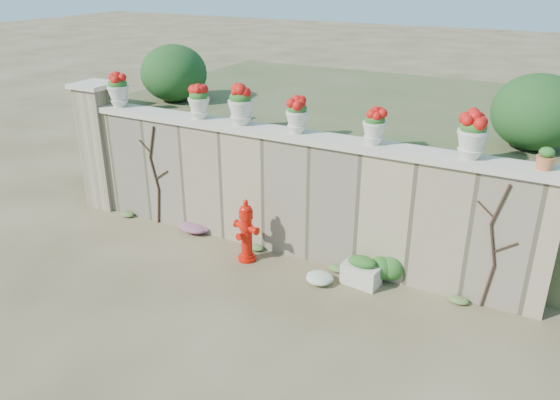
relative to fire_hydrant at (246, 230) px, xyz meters
The scene contains 21 objects.
ground 1.36m from the fire_hydrant, 67.83° to the right, with size 80.00×80.00×0.00m, color brown.
stone_wall 0.92m from the fire_hydrant, 54.14° to the left, with size 8.00×0.40×2.00m, color #978664.
wall_cap 1.71m from the fire_hydrant, 54.14° to the left, with size 8.10×0.52×0.10m, color beige.
gate_pillar 3.81m from the fire_hydrant, behind, with size 0.72×0.72×2.48m.
raised_fill 3.90m from the fire_hydrant, 83.05° to the left, with size 9.00×6.00×2.00m, color #384C23.
back_shrub_left 3.86m from the fire_hydrant, 145.90° to the left, with size 1.30×1.30×1.10m, color #143814.
back_shrub_right 4.73m from the fire_hydrant, 25.54° to the left, with size 1.30×1.30×1.10m, color #143814.
vine_left 2.29m from the fire_hydrant, 168.99° to the left, with size 0.60×0.04×1.91m.
vine_right 3.75m from the fire_hydrant, ahead, with size 0.60×0.04×1.91m.
fire_hydrant is the anchor object (origin of this frame).
planter_box 1.97m from the fire_hydrant, ahead, with size 0.60×0.40×0.47m.
green_shrub 2.27m from the fire_hydrant, 10.21° to the left, with size 0.57×0.51×0.54m, color #1E5119.
magenta_clump 1.45m from the fire_hydrant, 163.22° to the left, with size 0.85×0.56×0.23m, color #B52492.
white_flowers 1.34m from the fire_hydrant, ahead, with size 0.56×0.45×0.20m, color white.
urn_pot_0 3.66m from the fire_hydrant, 168.10° to the left, with size 0.39×0.39×0.62m.
urn_pot_1 2.33m from the fire_hydrant, 153.07° to the left, with size 0.36×0.36×0.57m.
urn_pot_2 2.04m from the fire_hydrant, 124.47° to the left, with size 0.42×0.42×0.65m.
urn_pot_3 2.03m from the fire_hydrant, 48.43° to the left, with size 0.36×0.36×0.56m.
urn_pot_4 2.66m from the fire_hydrant, 19.60° to the left, with size 0.34×0.34×0.54m.
urn_pot_5 3.75m from the fire_hydrant, 11.51° to the left, with size 0.40×0.40×0.63m.
terracotta_pot 4.49m from the fire_hydrant, ahead, with size 0.24×0.24×0.29m.
Camera 1 is at (3.74, -5.60, 4.51)m, focal length 35.00 mm.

